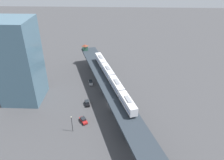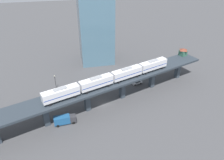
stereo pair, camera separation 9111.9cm
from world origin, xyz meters
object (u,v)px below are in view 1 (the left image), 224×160
street_car_red (83,120)px  street_car_silver (91,82)px  signal_hut (85,47)px  street_car_black (87,103)px  subway_train (112,78)px  delivery_truck (130,124)px  street_lamp (72,123)px  office_tower (18,62)px

street_car_red → street_car_silver: same height
signal_hut → street_car_black: signal_hut is taller
subway_train → signal_hut: (16.89, -36.39, -0.74)m
street_car_red → delivery_truck: size_ratio=0.64×
subway_train → street_car_red: subway_train is taller
street_car_red → delivery_truck: bearing=172.4°
street_car_silver → street_lamp: (2.45, 34.08, 3.17)m
street_car_silver → street_lamp: bearing=85.9°
delivery_truck → office_tower: (46.70, -17.95, 16.24)m
street_lamp → office_tower: (25.30, -20.80, 13.89)m
street_lamp → delivery_truck: bearing=-172.4°
signal_hut → street_car_silver: 25.49m
signal_hut → street_lamp: bearing=93.1°
street_car_black → office_tower: (28.40, -4.19, 17.06)m
subway_train → signal_hut: 40.12m
office_tower → delivery_truck: bearing=159.0°
signal_hut → office_tower: (22.19, 36.18, 7.34)m
street_car_red → street_car_black: 11.35m
street_car_silver → delivery_truck: 36.53m
delivery_truck → office_tower: size_ratio=0.20×
street_car_red → street_car_black: bearing=-89.6°
delivery_truck → street_lamp: size_ratio=1.06×
subway_train → street_lamp: (13.77, 20.59, -7.30)m
signal_hut → street_car_silver: size_ratio=0.87×
street_car_black → subway_train: bearing=-159.6°
subway_train → street_car_silver: 20.49m
street_car_red → delivery_truck: 18.38m
delivery_truck → office_tower: office_tower is taller
street_lamp → office_tower: office_tower is taller
signal_hut → office_tower: office_tower is taller
street_car_silver → signal_hut: bearing=-76.3°
street_car_silver → delivery_truck: size_ratio=0.64×
signal_hut → street_car_silver: (-5.57, 22.90, -9.73)m
street_car_silver → street_lamp: street_lamp is taller
subway_train → street_car_red: (10.58, 15.32, -10.47)m
signal_hut → street_car_red: size_ratio=0.88×
street_lamp → street_car_silver: bearing=-94.1°
street_car_silver → office_tower: 35.18m
signal_hut → delivery_truck: 60.08m
signal_hut → street_car_black: size_ratio=0.87×
signal_hut → street_car_silver: bearing=103.7°
street_car_red → subway_train: bearing=-124.6°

